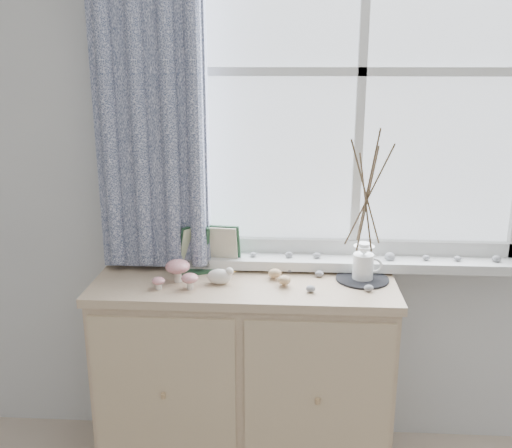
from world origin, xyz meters
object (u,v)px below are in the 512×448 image
toadstool_cluster (178,271)px  twig_pitcher (367,193)px  botanical_book (206,249)px  sideboard (245,376)px

toadstool_cluster → twig_pitcher: bearing=6.8°
botanical_book → twig_pitcher: bearing=-26.7°
toadstool_cluster → twig_pitcher: 0.79m
toadstool_cluster → botanical_book: bearing=55.5°
sideboard → twig_pitcher: twig_pitcher is taller
botanical_book → twig_pitcher: 0.68m
sideboard → twig_pitcher: bearing=5.0°
botanical_book → sideboard: bearing=-51.2°
toadstool_cluster → sideboard: bearing=10.2°
sideboard → toadstool_cluster: 0.54m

